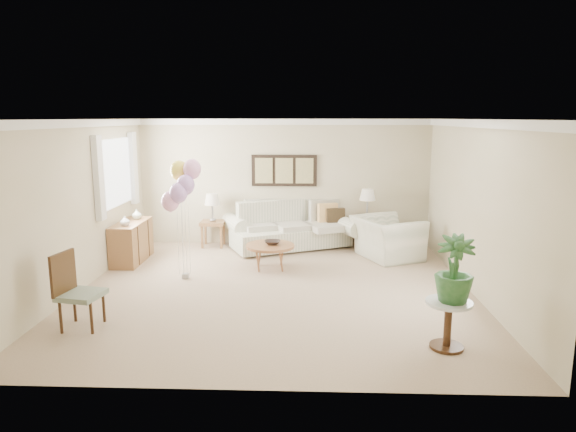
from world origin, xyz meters
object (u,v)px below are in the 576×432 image
(armchair, at_px, (387,238))
(balloon_cluster, at_px, (181,184))
(coffee_table, at_px, (270,247))
(accent_chair, at_px, (75,289))
(sofa, at_px, (291,229))

(armchair, xyz_separation_m, balloon_cluster, (-3.53, -1.45, 1.19))
(coffee_table, relative_size, accent_chair, 0.87)
(sofa, height_order, armchair, sofa)
(sofa, height_order, accent_chair, accent_chair)
(accent_chair, distance_m, balloon_cluster, 2.45)
(sofa, relative_size, balloon_cluster, 1.49)
(armchair, height_order, balloon_cluster, balloon_cluster)
(balloon_cluster, bearing_deg, accent_chair, -113.75)
(balloon_cluster, bearing_deg, sofa, 52.16)
(balloon_cluster, bearing_deg, armchair, 22.31)
(sofa, bearing_deg, armchair, -21.74)
(sofa, bearing_deg, accent_chair, -121.58)
(coffee_table, xyz_separation_m, accent_chair, (-2.26, -2.68, 0.11))
(sofa, xyz_separation_m, coffee_table, (-0.33, -1.52, 0.02))
(sofa, relative_size, armchair, 2.48)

